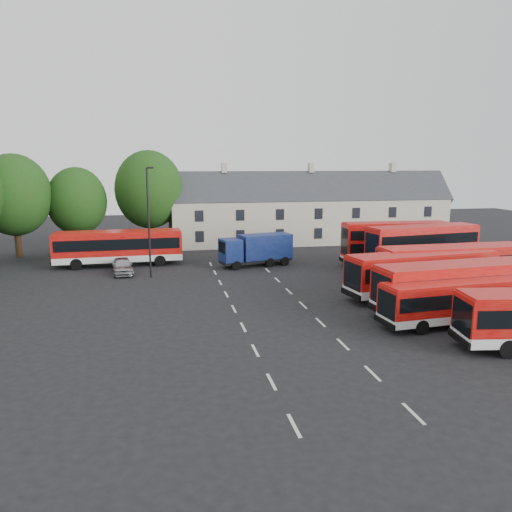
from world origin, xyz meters
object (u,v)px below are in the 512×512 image
Objects in this scene: box_truck at (257,248)px; lamppost at (149,219)px; silver_car at (122,266)px.

lamppost is at bearing -175.54° from box_truck.
box_truck is at bearing 17.57° from lamppost.
box_truck reaches higher than silver_car.
lamppost reaches higher than box_truck.
box_truck is at bearing -1.50° from silver_car.
silver_car is at bearing 172.40° from box_truck.
box_truck is 1.69× the size of silver_car.
lamppost is (-10.21, -3.23, 3.43)m from box_truck.
silver_car is 5.50m from lamppost.
silver_car is (-12.79, -1.24, -0.99)m from box_truck.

